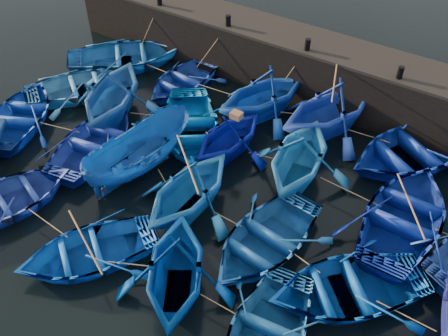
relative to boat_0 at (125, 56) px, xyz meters
The scene contains 31 objects.
ground 11.54m from the boat_0, 40.60° to the right, with size 120.00×120.00×0.00m, color black.
quay_wall 9.27m from the boat_0, 18.93° to the left, with size 26.00×2.50×2.50m, color black.
quay_top 9.46m from the boat_0, 18.93° to the left, with size 26.00×2.50×0.12m, color black.
bollard_0 3.20m from the boat_0, 70.36° to the left, with size 0.24×0.24×0.50m, color black.
bollard_1 5.68m from the boat_0, 23.85° to the left, with size 0.24×0.24×0.50m, color black.
bollard_2 9.29m from the boat_0, 13.50° to the left, with size 0.24×0.24×0.50m, color black.
bollard_3 13.12m from the boat_0, ahead, with size 0.24×0.24×0.50m, color black.
boat_0 is the anchor object (origin of this frame).
boat_1 3.59m from the boat_0, ahead, with size 3.11×4.35×0.90m, color navy.
boat_2 7.85m from the boat_0, ahead, with size 3.90×4.52×2.38m, color #0E3FA2.
boat_3 10.74m from the boat_0, ahead, with size 4.16×4.83×2.54m, color blue.
boat_4 14.28m from the boat_0, ahead, with size 4.14×5.78×1.20m, color navy.
boat_6 3.09m from the boat_0, 89.96° to the right, with size 3.52×4.92×1.02m, color #2F71B8.
boat_7 4.30m from the boat_0, 54.34° to the right, with size 4.20×4.87×2.57m, color #1B5596.
boat_8 6.56m from the boat_0, 24.86° to the right, with size 3.71×5.18×1.08m, color blue.
boat_9 8.58m from the boat_0, 19.69° to the right, with size 3.26×3.78×1.99m, color #041292.
boat_10 11.33m from the boat_0, 13.43° to the right, with size 3.93×4.56×2.40m, color blue.
boat_11 15.44m from the boat_0, 10.47° to the right, with size 3.90×5.45×1.13m, color navy.
boat_13 6.14m from the boat_0, 94.36° to the right, with size 3.49×4.88×1.01m, color #0D3697.
boat_14 6.58m from the boat_0, 58.57° to the right, with size 3.56×4.98×1.03m, color #1C339C.
boat_15 8.02m from the boat_0, 44.21° to the right, with size 1.85×4.92×1.90m, color #10458E.
boat_16 10.60m from the boat_0, 35.95° to the right, with size 3.74×4.34×2.28m, color blue.
boat_17 13.21m from the boat_0, 28.27° to the right, with size 3.44×4.80×1.00m, color #17559C.
boat_18 16.02m from the boat_0, 23.94° to the right, with size 3.55×4.96×1.03m, color #033F92.
boat_21 10.13m from the boat_0, 71.97° to the right, with size 3.30×4.61×0.96m, color #213CA1.
boat_22 12.10m from the boat_0, 53.95° to the right, with size 3.24×4.53×0.94m, color #094ABC.
boat_23 13.73m from the boat_0, 41.82° to the right, with size 3.68×4.27×2.25m, color #00398B.
boat_24 16.14m from the boat_0, 34.43° to the right, with size 3.20×4.47×0.93m, color #1A60A3.
wooden_crate 8.99m from the boat_0, 19.03° to the right, with size 0.43×0.35×0.24m, color brown.
mooring_ropes 9.39m from the boat_0, 16.74° to the right, with size 17.46×11.82×2.10m.
loose_oars 11.41m from the boat_0, 23.64° to the right, with size 10.32×12.46×1.66m.
Camera 1 is at (7.53, -8.20, 13.25)m, focal length 40.00 mm.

